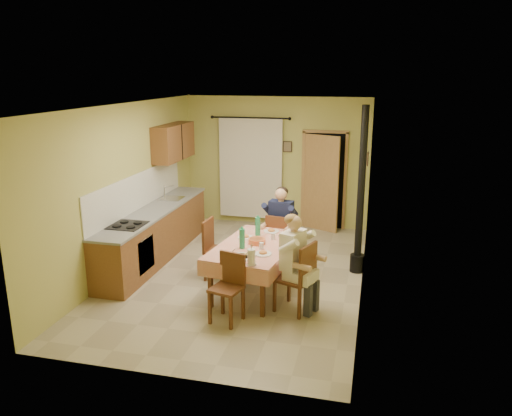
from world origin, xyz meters
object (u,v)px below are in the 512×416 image
(chair_near, at_px, (227,301))
(stove_flue, at_px, (360,214))
(chair_right, at_px, (295,291))
(man_far, at_px, (280,218))
(chair_far, at_px, (280,251))
(chair_left, at_px, (219,261))
(dining_table, at_px, (256,268))
(man_right, at_px, (295,252))

(chair_near, xyz_separation_m, stove_flue, (1.64, 2.21, 0.74))
(chair_right, bearing_deg, chair_near, 142.60)
(chair_near, relative_size, man_far, 0.68)
(chair_right, xyz_separation_m, man_far, (-0.53, 1.58, 0.59))
(chair_far, xyz_separation_m, man_far, (0.00, 0.01, 0.59))
(chair_far, distance_m, chair_left, 1.13)
(dining_table, height_order, chair_left, chair_left)
(dining_table, relative_size, man_right, 1.38)
(dining_table, height_order, man_far, man_far)
(chair_right, distance_m, man_far, 1.77)
(chair_left, distance_m, man_far, 1.29)
(man_far, xyz_separation_m, man_right, (0.51, -1.58, 0.00))
(chair_far, relative_size, chair_near, 1.02)
(chair_near, bearing_deg, chair_far, -84.36)
(chair_far, bearing_deg, dining_table, -90.10)
(dining_table, distance_m, man_far, 1.19)
(chair_left, bearing_deg, chair_right, 62.09)
(chair_near, height_order, man_far, man_far)
(chair_right, distance_m, chair_left, 1.65)
(dining_table, xyz_separation_m, man_far, (0.17, 1.07, 0.50))
(dining_table, bearing_deg, chair_far, 88.60)
(chair_far, height_order, man_far, man_far)
(chair_near, height_order, chair_right, chair_right)
(man_right, relative_size, stove_flue, 0.50)
(chair_far, relative_size, chair_right, 0.94)
(dining_table, bearing_deg, chair_right, -28.46)
(man_far, xyz_separation_m, stove_flue, (1.32, 0.09, 0.15))
(chair_left, bearing_deg, man_far, 132.95)
(dining_table, distance_m, chair_left, 0.79)
(chair_near, distance_m, stove_flue, 2.85)
(chair_right, xyz_separation_m, stove_flue, (0.79, 1.68, 0.73))
(dining_table, distance_m, man_right, 0.99)
(chair_right, relative_size, stove_flue, 0.37)
(chair_left, distance_m, man_right, 1.73)
(man_far, bearing_deg, chair_far, -90.00)
(chair_far, bearing_deg, man_right, -62.76)
(chair_near, height_order, chair_left, chair_left)
(chair_far, bearing_deg, stove_flue, 13.64)
(chair_near, relative_size, man_right, 0.68)
(chair_right, relative_size, man_far, 0.74)
(dining_table, xyz_separation_m, chair_right, (0.70, -0.51, -0.09))
(man_right, bearing_deg, chair_left, 79.17)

